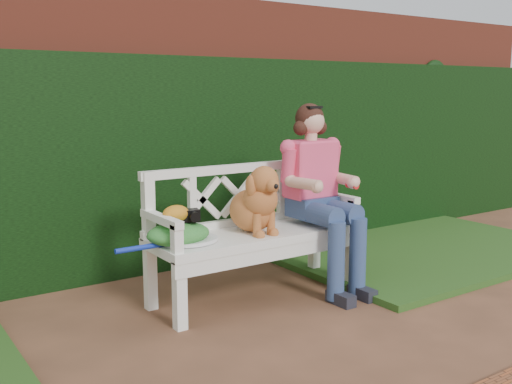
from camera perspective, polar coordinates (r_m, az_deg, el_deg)
ground at (r=3.47m, az=-0.65°, el=-14.69°), size 60.00×60.00×0.00m
brick_wall at (r=4.87m, az=-13.23°, el=5.48°), size 10.00×0.30×2.20m
ivy_hedge at (r=4.69m, az=-12.14°, el=2.30°), size 10.00×0.18×1.70m
grass_right at (r=5.63m, az=14.83°, el=-5.16°), size 2.60×2.00×0.05m
garden_bench at (r=4.18m, az=0.00°, el=-6.90°), size 1.60×0.65×0.48m
seated_woman at (r=4.37m, az=5.54°, el=-0.80°), size 0.79×0.88×1.29m
dog at (r=4.03m, az=-0.14°, el=-0.58°), size 0.39×0.48×0.47m
tennis_racket at (r=3.80m, az=-6.79°, el=-4.64°), size 0.76×0.47×0.03m
green_bag at (r=3.78m, az=-7.41°, el=-3.91°), size 0.43×0.35×0.14m
camera_item at (r=3.79m, az=-6.29°, el=-2.21°), size 0.13×0.11×0.07m
baseball_glove at (r=3.76m, az=-7.64°, el=-2.07°), size 0.17×0.13×0.11m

